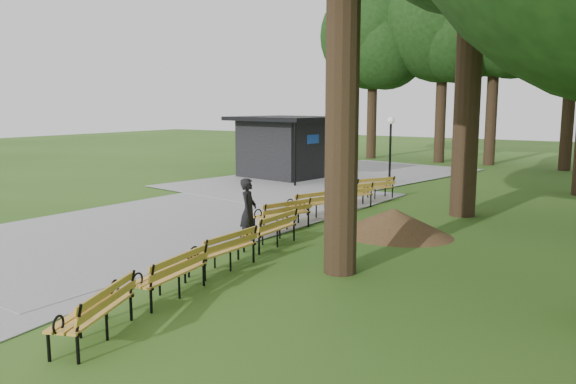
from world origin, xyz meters
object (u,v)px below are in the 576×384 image
Objects in this scene: bench_1 at (169,274)px; bench_0 at (93,312)px; dirt_mound at (394,222)px; bench_4 at (282,214)px; bench_2 at (222,250)px; bench_7 at (371,188)px; bench_5 at (312,204)px; person at (248,211)px; bench_6 at (348,195)px; kiosk at (284,147)px; bench_3 at (270,229)px; lamp_post at (391,136)px.

bench_0 is at bearing 3.34° from bench_1.
bench_4 is at bearing -159.05° from dirt_mound.
bench_2 and bench_7 have the same top height.
bench_4 is at bearing -163.61° from bench_2.
bench_1 is at bearing 30.25° from bench_4.
bench_5 is at bearing -176.75° from bench_1.
bench_0 is (1.73, -6.20, -0.40)m from person.
dirt_mound is 1.45× the size of bench_2.
bench_7 is (-0.08, 2.04, 0.00)m from bench_6.
person reaches higher than dirt_mound.
bench_1 is at bearing 169.09° from bench_0.
bench_2 is 1.00× the size of bench_6.
bench_1 is 8.09m from bench_5.
bench_5 is at bearing -43.25° from kiosk.
dirt_mound is (2.74, 2.95, -0.48)m from person.
bench_6 is at bearing -19.59° from person.
lamp_post is at bearing -173.19° from bench_3.
kiosk is at bearing -177.73° from bench_0.
lamp_post is 9.99m from dirt_mound.
bench_4 is 1.00× the size of bench_5.
dirt_mound is (9.37, -8.71, -1.11)m from kiosk.
bench_7 reaches higher than dirt_mound.
dirt_mound is at bearing 142.20° from bench_3.
bench_2 is 4.22m from bench_4.
bench_2 is at bearing 167.88° from bench_0.
kiosk is 11.80m from bench_4.
dirt_mound is at bearing -64.36° from person.
kiosk is 10.14m from bench_5.
bench_5 is 1.00× the size of bench_6.
bench_0 is 1.00× the size of bench_5.
bench_7 is at bearing -19.51° from person.
person is 4.05m from dirt_mound.
bench_5 is at bearing -167.06° from bench_2.
kiosk is 7.43m from bench_7.
dirt_mound is 3.14m from bench_4.
person is 0.89× the size of bench_4.
bench_0 and bench_2 have the same top height.
person is at bearing 172.74° from bench_0.
kiosk is at bearing -122.63° from bench_5.
kiosk reaches higher than bench_1.
bench_6 is at bearing -171.50° from bench_2.
kiosk is 13.77m from bench_3.
bench_1 is (7.93, -15.81, -1.04)m from kiosk.
kiosk reaches higher than bench_4.
person is 0.61× the size of dirt_mound.
lamp_post is at bearing -157.72° from bench_4.
bench_4 is (1.06, -10.10, -1.74)m from lamp_post.
person is at bearing -132.90° from dirt_mound.
bench_2 reaches higher than dirt_mound.
bench_3 is at bearing -49.67° from kiosk.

